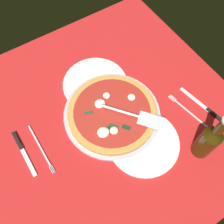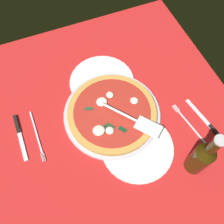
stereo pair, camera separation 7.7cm
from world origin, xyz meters
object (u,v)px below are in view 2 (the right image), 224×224
Objects in this scene: pizza at (112,112)px; pizza_server at (134,119)px; place_setting_far at (200,125)px; beer_bottle at (202,157)px; dinner_plate_left at (102,82)px; place_setting_near at (28,135)px; dinner_plate_right at (137,148)px.

pizza_server is (6.66, 5.56, 2.42)cm from pizza.
beer_bottle is at bearing 130.48° from place_setting_far.
beer_bottle is (43.31, 16.51, 8.82)cm from dinner_plate_left.
dinner_plate_left is 34.79cm from place_setting_near.
dinner_plate_right is 39.41cm from place_setting_near.
pizza is at bearing -167.59° from dinner_plate_right.
pizza is at bearing 50.26° from place_setting_far.
pizza reaches higher than dinner_plate_right.
beer_bottle reaches higher than pizza_server.
dinner_plate_right is 1.05× the size of beer_bottle.
beer_bottle is (21.46, 12.77, 4.70)cm from pizza_server.
pizza is 31.32cm from place_setting_near.
pizza_server is 24.92cm from place_setting_far.
dinner_plate_right is (30.60, 1.58, 0.00)cm from dinner_plate_left.
pizza_server reaches higher than place_setting_near.
pizza is at bearing 82.65° from place_setting_near.
dinner_plate_left is at bearing -159.13° from beer_bottle.
beer_bottle reaches higher than dinner_plate_left.
place_setting_near and place_setting_far have the same top height.
pizza_server is at bearing -149.26° from beer_bottle.
dinner_plate_left is 1.07× the size of beer_bottle.
beer_bottle reaches higher than dinner_plate_right.
pizza_server is at bearing 166.11° from dinner_plate_right.
pizza_server is 0.97× the size of place_setting_near.
dinner_plate_left is 22.54cm from pizza_server.
place_setting_far reaches higher than dinner_plate_right.
pizza is 1.57× the size of place_setting_near.
dinner_plate_right is 9.91cm from pizza_server.
beer_bottle reaches higher than pizza.
beer_bottle is (12.71, 14.93, 8.82)cm from dinner_plate_right.
place_setting_far reaches higher than dinner_plate_left.
beer_bottle is at bearing -7.70° from pizza_server.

